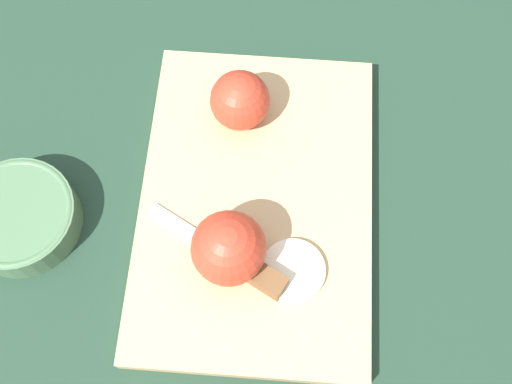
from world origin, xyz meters
name	(u,v)px	position (x,y,z in m)	size (l,w,h in m)	color
ground_plane	(256,207)	(0.00, 0.00, 0.00)	(4.00, 4.00, 0.00)	#1E3828
cutting_board	(256,203)	(0.00, 0.00, 0.01)	(0.39, 0.29, 0.02)	tan
apple_half_left	(240,100)	(-0.10, -0.04, 0.06)	(0.07, 0.07, 0.07)	red
apple_half_right	(229,248)	(0.07, -0.01, 0.06)	(0.07, 0.07, 0.07)	red
knife	(248,268)	(0.08, 0.01, 0.03)	(0.08, 0.16, 0.02)	silver
apple_slice	(293,270)	(0.07, 0.05, 0.03)	(0.07, 0.07, 0.01)	#EFE5C6
bowl	(19,217)	(0.07, -0.24, 0.02)	(0.12, 0.12, 0.04)	#4C704C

